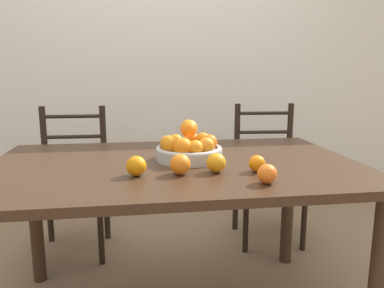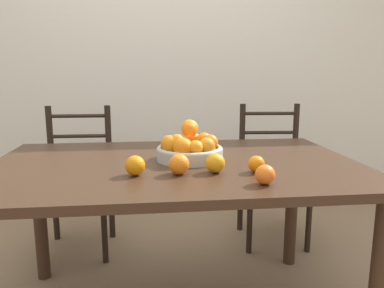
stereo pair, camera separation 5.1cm
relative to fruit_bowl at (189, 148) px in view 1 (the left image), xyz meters
The scene contains 10 objects.
wall_back 1.57m from the fruit_bowl, 92.54° to the left, with size 8.00×0.06×2.60m.
dining_table 0.17m from the fruit_bowl, 153.05° to the right, with size 1.60×1.02×0.76m.
fruit_bowl is the anchor object (origin of this frame).
orange_loose_0 0.24m from the fruit_bowl, 71.04° to the right, with size 0.08×0.08×0.08m.
orange_loose_1 0.24m from the fruit_bowl, 105.24° to the right, with size 0.08×0.08×0.08m.
orange_loose_2 0.46m from the fruit_bowl, 60.66° to the right, with size 0.07×0.07×0.07m.
orange_loose_3 0.34m from the fruit_bowl, 44.78° to the right, with size 0.07×0.07×0.07m.
orange_loose_4 0.33m from the fruit_bowl, 135.53° to the right, with size 0.08×0.08×0.08m.
chair_left 1.05m from the fruit_bowl, 130.50° to the left, with size 0.43×0.41×0.93m.
chair_right 1.06m from the fruit_bowl, 49.17° to the left, with size 0.45×0.43×0.93m.
Camera 1 is at (-0.16, -1.59, 1.15)m, focal length 35.00 mm.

